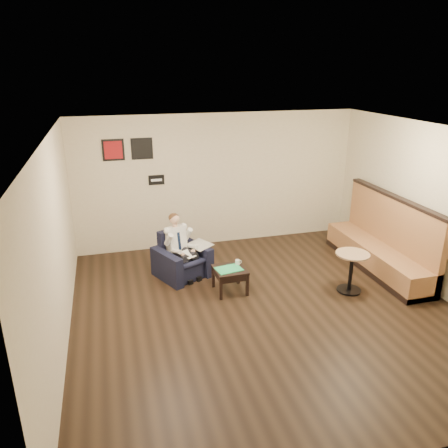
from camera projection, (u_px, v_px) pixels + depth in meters
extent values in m
plane|color=black|center=(266.00, 310.00, 6.99)|extent=(6.00, 6.00, 0.00)
cube|color=beige|center=(218.00, 180.00, 9.23)|extent=(6.00, 0.02, 2.80)
cube|color=beige|center=(392.00, 345.00, 3.79)|extent=(6.00, 0.02, 2.80)
cube|color=beige|center=(56.00, 249.00, 5.77)|extent=(0.02, 6.00, 2.80)
cube|color=beige|center=(438.00, 212.00, 7.26)|extent=(0.02, 6.00, 2.80)
cube|color=white|center=(272.00, 134.00, 6.03)|extent=(6.00, 6.00, 0.02)
cube|color=black|center=(156.00, 180.00, 8.86)|extent=(0.32, 0.02, 0.20)
cube|color=maroon|center=(113.00, 150.00, 8.44)|extent=(0.42, 0.03, 0.42)
cube|color=black|center=(142.00, 149.00, 8.58)|extent=(0.42, 0.03, 0.42)
cube|color=black|center=(182.00, 255.00, 8.01)|extent=(1.12, 1.12, 0.82)
cube|color=white|center=(188.00, 254.00, 7.84)|extent=(0.29, 0.32, 0.01)
cube|color=silver|center=(200.00, 245.00, 8.10)|extent=(0.52, 0.56, 0.01)
cube|color=black|center=(230.00, 280.00, 7.51)|extent=(0.54, 0.54, 0.43)
cube|color=#2BD978|center=(229.00, 269.00, 7.41)|extent=(0.48, 0.37, 0.01)
cylinder|color=white|center=(237.00, 262.00, 7.57)|extent=(0.08, 0.08, 0.09)
cube|color=black|center=(230.00, 264.00, 7.58)|extent=(0.14, 0.09, 0.01)
cube|color=#9A643B|center=(380.00, 234.00, 8.20)|extent=(0.65, 2.74, 1.40)
cylinder|color=#A27A58|center=(351.00, 272.00, 7.47)|extent=(0.72, 0.72, 0.71)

